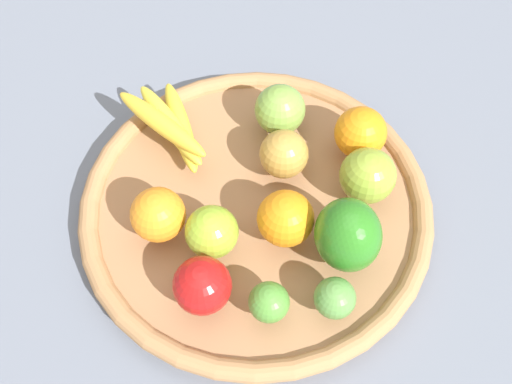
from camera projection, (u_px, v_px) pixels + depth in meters
The scene contains 14 objects.
ground_plane at pixel (256, 216), 0.83m from camera, with size 2.40×2.40×0.00m, color slate.
basket at pixel (256, 208), 0.82m from camera, with size 0.47×0.47×0.04m.
apple_1 at pixel (284, 154), 0.80m from camera, with size 0.07×0.07×0.07m, color #B98D3D.
bell_pepper at pixel (348, 235), 0.71m from camera, with size 0.09×0.08×0.10m, color #2C791F.
lime_1 at pixel (269, 302), 0.70m from camera, with size 0.05×0.05×0.05m, color #509036.
orange_2 at pixel (158, 215), 0.75m from camera, with size 0.07×0.07×0.07m, color orange.
orange_1 at pixel (361, 133), 0.81m from camera, with size 0.07×0.07×0.07m, color orange.
orange_0 at pixel (286, 218), 0.74m from camera, with size 0.07×0.07×0.07m, color orange.
apple_0 at pixel (280, 109), 0.84m from camera, with size 0.07×0.07×0.07m, color #79A544.
banana_bunch at pixel (171, 125), 0.83m from camera, with size 0.16×0.16×0.05m.
lime_0 at pixel (335, 298), 0.70m from camera, with size 0.05×0.05×0.05m, color #599143.
apple_4 at pixel (368, 176), 0.78m from camera, with size 0.07×0.07×0.07m, color #8BA634.
apple_2 at pixel (202, 285), 0.70m from camera, with size 0.07×0.07×0.07m, color red.
apple_3 at pixel (212, 232), 0.74m from camera, with size 0.07×0.07×0.07m, color #92B92F.
Camera 1 is at (0.41, 0.08, 0.72)m, focal length 42.32 mm.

